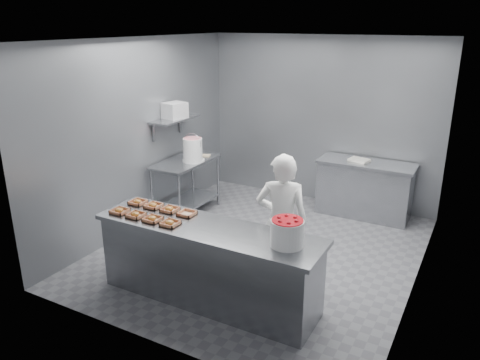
# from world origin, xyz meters

# --- Properties ---
(floor) EXTENTS (4.50, 4.50, 0.00)m
(floor) POSITION_xyz_m (0.00, 0.00, 0.00)
(floor) COLOR #4C4C51
(floor) RESTS_ON ground
(ceiling) EXTENTS (4.50, 4.50, 0.00)m
(ceiling) POSITION_xyz_m (0.00, 0.00, 2.80)
(ceiling) COLOR white
(ceiling) RESTS_ON wall_back
(wall_back) EXTENTS (4.00, 0.04, 2.80)m
(wall_back) POSITION_xyz_m (0.00, 2.25, 1.40)
(wall_back) COLOR slate
(wall_back) RESTS_ON ground
(wall_left) EXTENTS (0.04, 4.50, 2.80)m
(wall_left) POSITION_xyz_m (-2.00, 0.00, 1.40)
(wall_left) COLOR slate
(wall_left) RESTS_ON ground
(wall_right) EXTENTS (0.04, 4.50, 2.80)m
(wall_right) POSITION_xyz_m (2.00, 0.00, 1.40)
(wall_right) COLOR slate
(wall_right) RESTS_ON ground
(service_counter) EXTENTS (2.60, 0.70, 0.90)m
(service_counter) POSITION_xyz_m (0.00, -1.35, 0.45)
(service_counter) COLOR slate
(service_counter) RESTS_ON ground
(prep_table) EXTENTS (0.60, 1.20, 0.90)m
(prep_table) POSITION_xyz_m (-1.65, 0.60, 0.59)
(prep_table) COLOR slate
(prep_table) RESTS_ON ground
(back_counter) EXTENTS (1.50, 0.60, 0.90)m
(back_counter) POSITION_xyz_m (0.90, 1.90, 0.45)
(back_counter) COLOR slate
(back_counter) RESTS_ON ground
(wall_shelf) EXTENTS (0.35, 0.90, 0.03)m
(wall_shelf) POSITION_xyz_m (-1.82, 0.60, 1.55)
(wall_shelf) COLOR slate
(wall_shelf) RESTS_ON wall_left
(tray_0) EXTENTS (0.19, 0.18, 0.06)m
(tray_0) POSITION_xyz_m (-1.10, -1.51, 0.92)
(tray_0) COLOR tan
(tray_0) RESTS_ON service_counter
(tray_1) EXTENTS (0.19, 0.18, 0.06)m
(tray_1) POSITION_xyz_m (-0.86, -1.51, 0.92)
(tray_1) COLOR tan
(tray_1) RESTS_ON service_counter
(tray_2) EXTENTS (0.19, 0.18, 0.06)m
(tray_2) POSITION_xyz_m (-0.62, -1.51, 0.92)
(tray_2) COLOR tan
(tray_2) RESTS_ON service_counter
(tray_3) EXTENTS (0.19, 0.18, 0.06)m
(tray_3) POSITION_xyz_m (-0.38, -1.51, 0.92)
(tray_3) COLOR tan
(tray_3) RESTS_ON service_counter
(tray_4) EXTENTS (0.19, 0.18, 0.06)m
(tray_4) POSITION_xyz_m (-1.10, -1.19, 0.92)
(tray_4) COLOR tan
(tray_4) RESTS_ON service_counter
(tray_5) EXTENTS (0.19, 0.18, 0.06)m
(tray_5) POSITION_xyz_m (-0.86, -1.19, 0.92)
(tray_5) COLOR tan
(tray_5) RESTS_ON service_counter
(tray_6) EXTENTS (0.19, 0.18, 0.06)m
(tray_6) POSITION_xyz_m (-0.62, -1.19, 0.92)
(tray_6) COLOR tan
(tray_6) RESTS_ON service_counter
(tray_7) EXTENTS (0.19, 0.18, 0.04)m
(tray_7) POSITION_xyz_m (-0.38, -1.19, 0.92)
(tray_7) COLOR tan
(tray_7) RESTS_ON service_counter
(worker) EXTENTS (0.69, 0.56, 1.64)m
(worker) POSITION_xyz_m (0.58, -0.69, 0.82)
(worker) COLOR white
(worker) RESTS_ON ground
(strawberry_tub) EXTENTS (0.33, 0.33, 0.28)m
(strawberry_tub) POSITION_xyz_m (0.93, -1.35, 1.05)
(strawberry_tub) COLOR silver
(strawberry_tub) RESTS_ON service_counter
(glaze_bucket) EXTENTS (0.32, 0.30, 0.46)m
(glaze_bucket) POSITION_xyz_m (-1.51, 0.61, 1.10)
(glaze_bucket) COLOR silver
(glaze_bucket) RESTS_ON prep_table
(bucket_lid) EXTENTS (0.43, 0.43, 0.03)m
(bucket_lid) POSITION_xyz_m (-1.52, 0.65, 0.91)
(bucket_lid) COLOR silver
(bucket_lid) RESTS_ON prep_table
(rag) EXTENTS (0.16, 0.15, 0.02)m
(rag) POSITION_xyz_m (-1.51, 0.99, 0.91)
(rag) COLOR #CCB28C
(rag) RESTS_ON prep_table
(appliance) EXTENTS (0.35, 0.38, 0.24)m
(appliance) POSITION_xyz_m (-1.82, 0.61, 1.69)
(appliance) COLOR gray
(appliance) RESTS_ON wall_shelf
(paper_stack) EXTENTS (0.34, 0.29, 0.04)m
(paper_stack) POSITION_xyz_m (0.78, 1.90, 0.92)
(paper_stack) COLOR silver
(paper_stack) RESTS_ON back_counter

